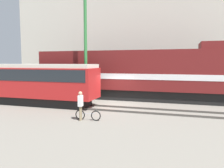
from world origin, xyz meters
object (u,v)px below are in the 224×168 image
at_px(streetcar, 32,81).
at_px(person, 80,103).
at_px(freight_locomotive, 132,74).
at_px(utility_pole_left, 86,47).
at_px(bicycle, 88,115).

distance_m(streetcar, person, 7.04).
xyz_separation_m(freight_locomotive, person, (-1.37, -8.51, -1.33)).
bearing_deg(utility_pole_left, freight_locomotive, 34.19).
bearing_deg(bicycle, utility_pole_left, 114.67).
xyz_separation_m(freight_locomotive, streetcar, (-7.39, -4.97, -0.49)).
bearing_deg(freight_locomotive, utility_pole_left, -145.81).
bearing_deg(person, streetcar, 149.53).
bearing_deg(utility_pole_left, streetcar, -146.39).
bearing_deg(utility_pole_left, bicycle, -65.33).
relative_size(person, utility_pole_left, 0.18).
relative_size(bicycle, person, 0.92).
relative_size(bicycle, utility_pole_left, 0.17).
relative_size(freight_locomotive, person, 10.18).
relative_size(freight_locomotive, utility_pole_left, 1.88).
bearing_deg(freight_locomotive, person, -99.13).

